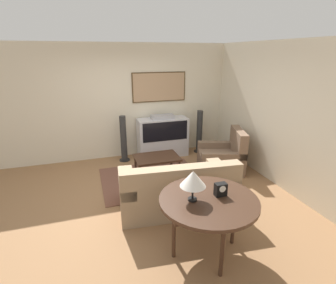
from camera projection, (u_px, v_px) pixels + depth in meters
The scene contains 13 objects.
ground_plane at pixel (144, 196), 4.77m from camera, with size 12.00×12.00×0.00m, color #8E6642.
wall_back at pixel (123, 102), 6.25m from camera, with size 12.00×0.10×2.70m.
wall_right at pixel (274, 114), 5.09m from camera, with size 0.06×12.00×2.70m.
area_rug at pixel (152, 179), 5.41m from camera, with size 2.02×1.60×0.01m.
tv at pixel (163, 137), 6.50m from camera, with size 1.22×0.47×1.05m.
couch at pixel (177, 191), 4.32m from camera, with size 1.94×1.13×0.88m.
armchair at pixel (223, 157), 5.77m from camera, with size 1.15×1.12×0.91m.
coffee_table at pixel (157, 159), 5.39m from camera, with size 0.90×0.63×0.45m.
console_table at pixel (209, 203), 3.18m from camera, with size 1.21×1.21×0.80m.
table_lamp at pixel (193, 179), 3.04m from camera, with size 0.31×0.31×0.38m.
mantel_clock at pixel (221, 189), 3.21m from camera, with size 0.15×0.10×0.16m.
speaker_tower_left at pixel (124, 140), 6.18m from camera, with size 0.25×0.25×1.10m.
speaker_tower_right at pixel (199, 133), 6.74m from camera, with size 0.25×0.25×1.10m.
Camera 1 is at (-0.85, -4.13, 2.48)m, focal length 28.00 mm.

